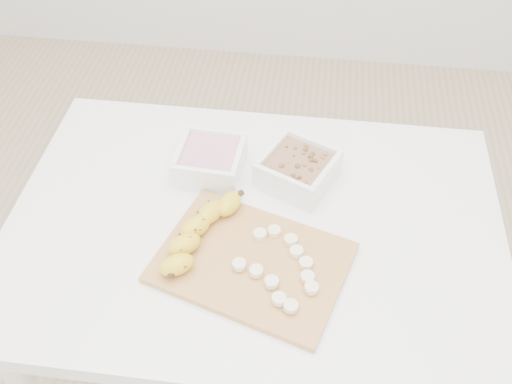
# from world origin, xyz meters

# --- Properties ---
(table) EXTENTS (1.00, 0.70, 0.75)m
(table) POSITION_xyz_m (0.00, 0.00, 0.65)
(table) COLOR white
(table) RESTS_ON ground
(bowl_yogurt) EXTENTS (0.14, 0.14, 0.06)m
(bowl_yogurt) POSITION_xyz_m (-0.11, 0.14, 0.78)
(bowl_yogurt) COLOR white
(bowl_yogurt) RESTS_ON table
(bowl_granola) EXTENTS (0.19, 0.19, 0.07)m
(bowl_granola) POSITION_xyz_m (0.08, 0.13, 0.78)
(bowl_granola) COLOR white
(bowl_granola) RESTS_ON table
(cutting_board) EXTENTS (0.40, 0.34, 0.01)m
(cutting_board) POSITION_xyz_m (0.01, -0.10, 0.76)
(cutting_board) COLOR tan
(cutting_board) RESTS_ON table
(banana) EXTENTS (0.18, 0.22, 0.04)m
(banana) POSITION_xyz_m (-0.10, -0.07, 0.78)
(banana) COLOR gold
(banana) RESTS_ON cutting_board
(banana_slices) EXTENTS (0.16, 0.19, 0.02)m
(banana_slices) POSITION_xyz_m (0.07, -0.12, 0.77)
(banana_slices) COLOR #F6E9BB
(banana_slices) RESTS_ON cutting_board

